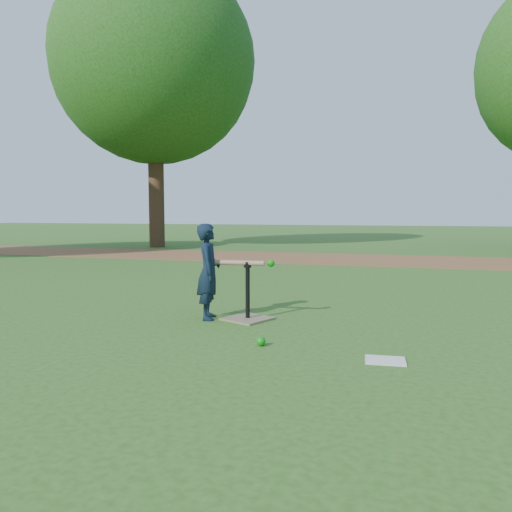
# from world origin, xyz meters

# --- Properties ---
(ground) EXTENTS (80.00, 80.00, 0.00)m
(ground) POSITION_xyz_m (0.00, 0.00, 0.00)
(ground) COLOR #285116
(ground) RESTS_ON ground
(dirt_strip) EXTENTS (24.00, 3.00, 0.01)m
(dirt_strip) POSITION_xyz_m (0.00, 7.50, 0.01)
(dirt_strip) COLOR brown
(dirt_strip) RESTS_ON ground
(child) EXTENTS (0.35, 0.43, 1.01)m
(child) POSITION_xyz_m (-0.15, 0.23, 0.51)
(child) COLOR black
(child) RESTS_ON ground
(wiffle_ball_ground) EXTENTS (0.08, 0.08, 0.08)m
(wiffle_ball_ground) POSITION_xyz_m (0.69, -0.64, 0.04)
(wiffle_ball_ground) COLOR #0C8A0F
(wiffle_ball_ground) RESTS_ON ground
(clipboard) EXTENTS (0.32, 0.25, 0.01)m
(clipboard) POSITION_xyz_m (1.72, -0.78, 0.01)
(clipboard) COLOR silver
(clipboard) RESTS_ON ground
(batting_tee) EXTENTS (0.56, 0.56, 0.61)m
(batting_tee) POSITION_xyz_m (0.26, 0.31, 0.11)
(batting_tee) COLOR olive
(batting_tee) RESTS_ON ground
(swing_action) EXTENTS (0.72, 0.22, 0.08)m
(swing_action) POSITION_xyz_m (0.18, 0.31, 0.60)
(swing_action) COLOR #A37B5F
(swing_action) RESTS_ON ground
(tree_left) EXTENTS (6.40, 6.40, 9.08)m
(tree_left) POSITION_xyz_m (-6.00, 10.00, 5.87)
(tree_left) COLOR #382316
(tree_left) RESTS_ON ground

